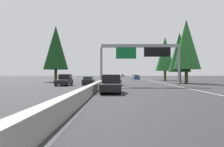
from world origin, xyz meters
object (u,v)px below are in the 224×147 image
object	(u,v)px
sedan_far_left	(137,77)
conifer_right_far	(165,54)
oncoming_far	(88,81)
sedan_mid_left	(116,81)
conifer_left_near	(56,48)
sign_gantry_overhead	(141,53)
conifer_right_near	(186,44)
conifer_right_mid	(179,52)
pickup_distant_a	(111,84)
minivan_near_center	(134,76)
sedan_near_right	(123,76)
oncoming_near	(65,80)

from	to	relation	value
sedan_far_left	conifer_right_far	distance (m)	15.07
conifer_right_far	oncoming_far	bearing A→B (deg)	146.14
sedan_mid_left	conifer_left_near	bearing A→B (deg)	40.77
sign_gantry_overhead	oncoming_far	size ratio (longest dim) A/B	2.88
sign_gantry_overhead	conifer_right_near	bearing A→B (deg)	-43.60
conifer_right_mid	sedan_far_left	bearing A→B (deg)	11.24
oncoming_far	conifer_right_far	size ratio (longest dim) A/B	0.35
pickup_distant_a	minivan_near_center	size ratio (longest dim) A/B	1.12
sedan_mid_left	conifer_right_mid	world-z (taller)	conifer_right_mid
conifer_right_near	conifer_right_mid	bearing A→B (deg)	55.20
pickup_distant_a	oncoming_far	size ratio (longest dim) A/B	1.27
oncoming_far	conifer_right_near	bearing A→B (deg)	111.28
minivan_near_center	sedan_near_right	bearing A→B (deg)	8.47
pickup_distant_a	conifer_right_far	xyz separation A→B (m)	(45.05, -14.66, 6.77)
conifer_right_near	conifer_right_far	distance (m)	20.83
sedan_far_left	conifer_left_near	xyz separation A→B (m)	(-24.07, 21.30, 7.47)
pickup_distant_a	conifer_right_far	world-z (taller)	conifer_right_far
minivan_near_center	sedan_near_right	distance (m)	26.01
conifer_right_near	conifer_left_near	size ratio (longest dim) A/B	0.97
pickup_distant_a	oncoming_far	distance (m)	17.34
conifer_right_near	conifer_left_near	world-z (taller)	conifer_left_near
pickup_distant_a	sedan_near_right	xyz separation A→B (m)	(100.53, -3.83, -0.23)
sedan_far_left	pickup_distant_a	bearing A→B (deg)	172.51
minivan_near_center	sedan_near_right	size ratio (longest dim) A/B	1.14
sedan_near_right	oncoming_far	distance (m)	84.12
pickup_distant_a	sedan_far_left	distance (m)	56.72
sedan_mid_left	oncoming_near	world-z (taller)	oncoming_near
pickup_distant_a	minivan_near_center	distance (m)	75.19
conifer_right_far	sedan_mid_left	bearing A→B (deg)	154.33
sedan_near_right	conifer_right_mid	distance (m)	76.33
sign_gantry_overhead	oncoming_near	bearing A→B (deg)	83.55
pickup_distant_a	conifer_right_near	distance (m)	29.21
conifer_right_far	sign_gantry_overhead	bearing A→B (deg)	162.16
sign_gantry_overhead	conifer_right_mid	bearing A→B (deg)	-38.12
sedan_mid_left	oncoming_near	distance (m)	8.52
oncoming_far	conifer_right_mid	distance (m)	20.49
oncoming_near	conifer_left_near	bearing A→B (deg)	-161.27
conifer_right_near	conifer_left_near	distance (m)	29.75
sedan_far_left	sign_gantry_overhead	bearing A→B (deg)	176.12
minivan_near_center	oncoming_near	xyz separation A→B (m)	(-59.96, 15.69, -0.04)
oncoming_far	conifer_right_near	xyz separation A→B (m)	(7.42, -19.06, 7.20)
pickup_distant_a	sedan_mid_left	xyz separation A→B (m)	(15.51, -0.46, -0.23)
conifer_left_near	minivan_near_center	bearing A→B (deg)	-26.83
sedan_far_left	sedan_near_right	bearing A→B (deg)	4.60
sign_gantry_overhead	minivan_near_center	bearing A→B (deg)	-2.96
sign_gantry_overhead	conifer_left_near	xyz separation A→B (m)	(18.74, 18.39, 2.88)
conifer_right_near	conifer_right_mid	distance (m)	2.09
conifer_right_near	conifer_right_far	size ratio (longest dim) A/B	1.03
pickup_distant_a	sign_gantry_overhead	bearing A→B (deg)	-18.46
pickup_distant_a	sedan_far_left	xyz separation A→B (m)	(56.23, -7.39, -0.23)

